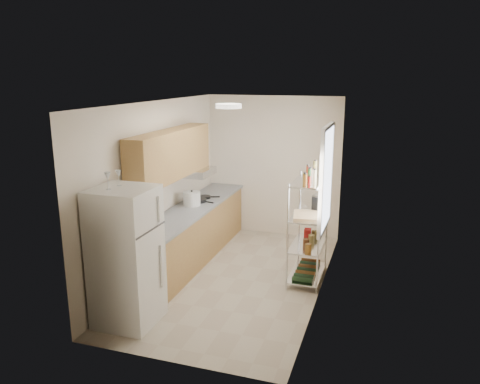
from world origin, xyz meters
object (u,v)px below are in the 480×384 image
object	(u,v)px
refrigerator	(126,257)
espresso_machine	(319,203)
frying_pan_large	(198,200)
rice_cooker	(192,199)
cutting_board	(307,215)

from	to	relation	value
refrigerator	espresso_machine	world-z (taller)	refrigerator
frying_pan_large	espresso_machine	xyz separation A→B (m)	(2.05, -0.29, 0.21)
rice_cooker	refrigerator	bearing A→B (deg)	-87.81
refrigerator	frying_pan_large	size ratio (longest dim) A/B	6.13
espresso_machine	refrigerator	bearing A→B (deg)	-121.27
rice_cooker	frying_pan_large	size ratio (longest dim) A/B	1.01
refrigerator	rice_cooker	world-z (taller)	refrigerator
cutting_board	espresso_machine	size ratio (longest dim) A/B	1.92
rice_cooker	espresso_machine	xyz separation A→B (m)	(2.06, -0.06, 0.12)
frying_pan_large	cutting_board	size ratio (longest dim) A/B	0.58
cutting_board	frying_pan_large	bearing A→B (deg)	162.05
rice_cooker	cutting_board	bearing A→B (deg)	-11.37
frying_pan_large	cutting_board	world-z (taller)	cutting_board
refrigerator	rice_cooker	size ratio (longest dim) A/B	6.09
refrigerator	frying_pan_large	distance (m)	2.39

